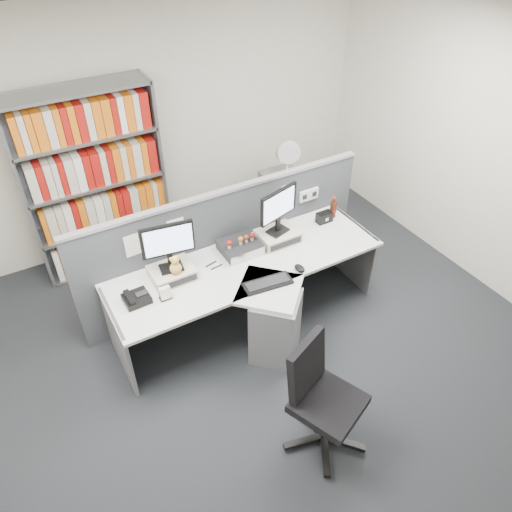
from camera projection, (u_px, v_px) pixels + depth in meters
ground at (292, 375)px, 4.41m from camera, size 5.50×5.50×0.00m
room_shell at (304, 208)px, 3.29m from camera, size 5.04×5.54×2.72m
partition at (226, 244)px, 4.85m from camera, size 3.00×0.08×1.27m
desk at (259, 298)px, 4.53m from camera, size 2.60×1.20×0.72m
monitor_riser_left at (172, 273)px, 4.33m from camera, size 0.38×0.31×0.10m
monitor_riser_right at (278, 236)px, 4.75m from camera, size 0.38×0.31×0.10m
monitor_left at (168, 243)px, 4.12m from camera, size 0.45×0.17×0.46m
monitor_right at (279, 208)px, 4.55m from camera, size 0.45×0.19×0.46m
desktop_pc at (240, 247)px, 4.62m from camera, size 0.36×0.32×0.09m
figurines at (242, 239)px, 4.55m from camera, size 0.29×0.05×0.09m
keyboard at (268, 283)px, 4.27m from camera, size 0.45×0.21×0.03m
mouse at (300, 268)px, 4.42m from camera, size 0.08×0.12×0.05m
desk_phone at (136, 298)px, 4.09m from camera, size 0.22×0.20×0.09m
desk_calendar at (165, 294)px, 4.11m from camera, size 0.10×0.08×0.12m
plush_toy at (176, 266)px, 4.20m from camera, size 0.11×0.11×0.18m
speaker at (324, 217)px, 5.00m from camera, size 0.16×0.09×0.11m
cola_bottle at (333, 209)px, 5.05m from camera, size 0.07×0.07×0.23m
shelving_unit at (95, 186)px, 5.10m from camera, size 1.41×0.40×2.00m
filing_cabinet at (286, 202)px, 6.00m from camera, size 0.45×0.61×0.70m
desk_fan at (288, 155)px, 5.60m from camera, size 0.27×0.17×0.46m
office_chair at (320, 395)px, 3.62m from camera, size 0.65×0.64×0.98m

